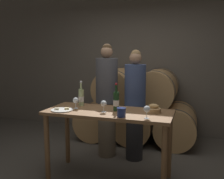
# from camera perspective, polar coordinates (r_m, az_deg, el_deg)

# --- Properties ---
(ground_plane) EXTENTS (10.00, 10.00, 0.00)m
(ground_plane) POSITION_cam_1_polar(r_m,az_deg,el_deg) (3.59, -0.70, -18.68)
(ground_plane) COLOR #4C473F
(stone_wall_back) EXTENTS (10.00, 0.12, 3.20)m
(stone_wall_back) POSITION_cam_1_polar(r_m,az_deg,el_deg) (5.29, 6.97, 8.00)
(stone_wall_back) COLOR #60594F
(stone_wall_back) RESTS_ON ground_plane
(barrel_stack) EXTENTS (2.15, 0.96, 1.32)m
(barrel_stack) POSITION_cam_1_polar(r_m,az_deg,el_deg) (4.82, 5.35, -4.11)
(barrel_stack) COLOR tan
(barrel_stack) RESTS_ON ground_plane
(tasting_table) EXTENTS (1.59, 0.66, 0.89)m
(tasting_table) POSITION_cam_1_polar(r_m,az_deg,el_deg) (3.31, -0.72, -6.86)
(tasting_table) COLOR brown
(tasting_table) RESTS_ON ground_plane
(person_left) EXTENTS (0.33, 0.33, 1.74)m
(person_left) POSITION_cam_1_polar(r_m,az_deg,el_deg) (4.02, -1.13, -2.29)
(person_left) COLOR #756651
(person_left) RESTS_ON ground_plane
(person_right) EXTENTS (0.31, 0.31, 1.65)m
(person_right) POSITION_cam_1_polar(r_m,az_deg,el_deg) (3.91, 5.01, -3.27)
(person_right) COLOR #232326
(person_right) RESTS_ON ground_plane
(wine_bottle_red) EXTENTS (0.07, 0.07, 0.35)m
(wine_bottle_red) POSITION_cam_1_polar(r_m,az_deg,el_deg) (3.25, 0.92, -2.57)
(wine_bottle_red) COLOR #193819
(wine_bottle_red) RESTS_ON tasting_table
(wine_bottle_white) EXTENTS (0.07, 0.07, 0.34)m
(wine_bottle_white) POSITION_cam_1_polar(r_m,az_deg,el_deg) (3.58, -6.74, -1.70)
(wine_bottle_white) COLOR #ADBC7F
(wine_bottle_white) RESTS_ON tasting_table
(blue_crock) EXTENTS (0.11, 0.11, 0.10)m
(blue_crock) POSITION_cam_1_polar(r_m,az_deg,el_deg) (2.97, 2.05, -4.89)
(blue_crock) COLOR navy
(blue_crock) RESTS_ON tasting_table
(bread_basket) EXTENTS (0.17, 0.17, 0.11)m
(bread_basket) POSITION_cam_1_polar(r_m,az_deg,el_deg) (3.22, 9.07, -4.26)
(bread_basket) COLOR tan
(bread_basket) RESTS_ON tasting_table
(cheese_plate) EXTENTS (0.27, 0.27, 0.04)m
(cheese_plate) POSITION_cam_1_polar(r_m,az_deg,el_deg) (3.35, -10.84, -4.39)
(cheese_plate) COLOR white
(cheese_plate) RESTS_ON tasting_table
(wine_glass_far_left) EXTENTS (0.07, 0.07, 0.14)m
(wine_glass_far_left) POSITION_cam_1_polar(r_m,az_deg,el_deg) (3.43, -7.91, -2.40)
(wine_glass_far_left) COLOR white
(wine_glass_far_left) RESTS_ON tasting_table
(wine_glass_left) EXTENTS (0.07, 0.07, 0.14)m
(wine_glass_left) POSITION_cam_1_polar(r_m,az_deg,el_deg) (3.19, -1.82, -3.12)
(wine_glass_left) COLOR white
(wine_glass_left) RESTS_ON tasting_table
(wine_glass_center) EXTENTS (0.07, 0.07, 0.14)m
(wine_glass_center) POSITION_cam_1_polar(r_m,az_deg,el_deg) (2.92, 7.60, -4.30)
(wine_glass_center) COLOR white
(wine_glass_center) RESTS_ON tasting_table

